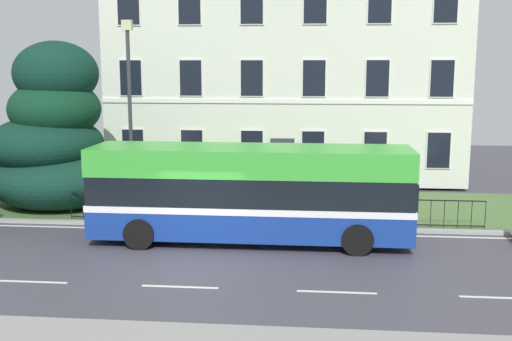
{
  "coord_description": "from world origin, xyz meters",
  "views": [
    {
      "loc": [
        3.39,
        -16.72,
        5.64
      ],
      "look_at": [
        1.45,
        3.58,
        2.14
      ],
      "focal_mm": 43.46,
      "sensor_mm": 36.0,
      "label": 1
    }
  ],
  "objects_px": {
    "georgian_townhouse": "(287,56)",
    "evergreen_tree": "(57,144)",
    "single_decker_bus": "(251,192)",
    "street_lamp_post": "(130,106)",
    "litter_bin": "(322,207)"
  },
  "relations": [
    {
      "from": "georgian_townhouse",
      "to": "evergreen_tree",
      "type": "relative_size",
      "value": 2.58
    },
    {
      "from": "single_decker_bus",
      "to": "street_lamp_post",
      "type": "height_order",
      "value": "street_lamp_post"
    },
    {
      "from": "georgian_townhouse",
      "to": "street_lamp_post",
      "type": "height_order",
      "value": "georgian_townhouse"
    },
    {
      "from": "street_lamp_post",
      "to": "single_decker_bus",
      "type": "bearing_deg",
      "value": -31.65
    },
    {
      "from": "single_decker_bus",
      "to": "litter_bin",
      "type": "relative_size",
      "value": 9.4
    },
    {
      "from": "single_decker_bus",
      "to": "litter_bin",
      "type": "xyz_separation_m",
      "value": [
        2.3,
        2.22,
        -0.96
      ]
    },
    {
      "from": "single_decker_bus",
      "to": "georgian_townhouse",
      "type": "bearing_deg",
      "value": 87.51
    },
    {
      "from": "street_lamp_post",
      "to": "georgian_townhouse",
      "type": "bearing_deg",
      "value": 62.99
    },
    {
      "from": "georgian_townhouse",
      "to": "litter_bin",
      "type": "height_order",
      "value": "georgian_townhouse"
    },
    {
      "from": "georgian_townhouse",
      "to": "street_lamp_post",
      "type": "xyz_separation_m",
      "value": [
        -5.28,
        -10.36,
        -1.93
      ]
    },
    {
      "from": "street_lamp_post",
      "to": "litter_bin",
      "type": "distance_m",
      "value": 7.89
    },
    {
      "from": "evergreen_tree",
      "to": "street_lamp_post",
      "type": "height_order",
      "value": "street_lamp_post"
    },
    {
      "from": "evergreen_tree",
      "to": "single_decker_bus",
      "type": "relative_size",
      "value": 0.65
    },
    {
      "from": "evergreen_tree",
      "to": "georgian_townhouse",
      "type": "bearing_deg",
      "value": 46.07
    },
    {
      "from": "single_decker_bus",
      "to": "street_lamp_post",
      "type": "bearing_deg",
      "value": 148.19
    }
  ]
}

